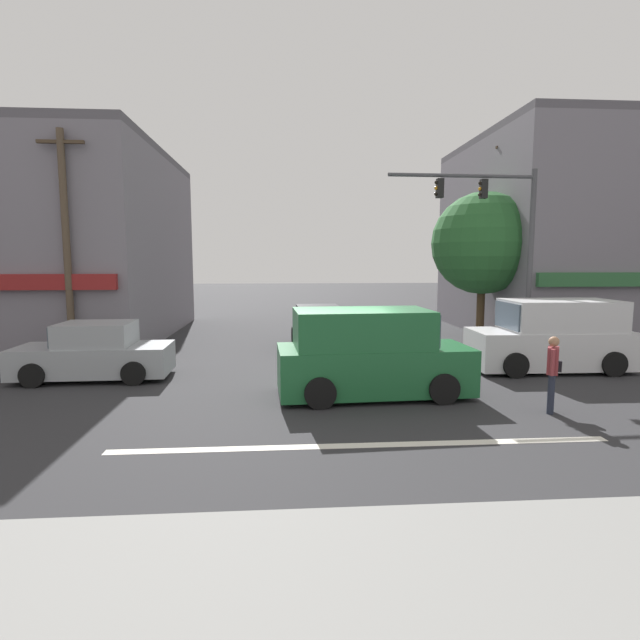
% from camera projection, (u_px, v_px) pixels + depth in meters
% --- Properties ---
extents(ground_plane, '(120.00, 120.00, 0.00)m').
position_uv_depth(ground_plane, '(341.00, 394.00, 12.34)').
color(ground_plane, '#2B2B2D').
extents(lane_marking_stripe, '(9.00, 0.24, 0.01)m').
position_uv_depth(lane_marking_stripe, '(363.00, 445.00, 8.88)').
color(lane_marking_stripe, silver).
rests_on(lane_marking_stripe, ground).
extents(building_left_block, '(12.85, 11.86, 7.89)m').
position_uv_depth(building_left_block, '(13.00, 245.00, 21.07)').
color(building_left_block, slate).
rests_on(building_left_block, ground).
extents(building_right_corner, '(13.48, 10.39, 8.75)m').
position_uv_depth(building_right_corner, '(616.00, 236.00, 22.96)').
color(building_right_corner, slate).
rests_on(building_right_corner, ground).
extents(street_tree, '(4.03, 4.03, 5.97)m').
position_uv_depth(street_tree, '(483.00, 244.00, 19.77)').
color(street_tree, '#4C3823').
rests_on(street_tree, ground).
extents(utility_pole_near_left, '(1.40, 0.22, 7.26)m').
position_uv_depth(utility_pole_near_left, '(66.00, 244.00, 15.50)').
color(utility_pole_near_left, brown).
rests_on(utility_pole_near_left, ground).
extents(utility_pole_far_right, '(1.40, 0.22, 8.18)m').
position_uv_depth(utility_pole_far_right, '(509.00, 237.00, 20.43)').
color(utility_pole_far_right, brown).
rests_on(utility_pole_far_right, ground).
extents(traffic_light_mast, '(4.89, 0.28, 6.20)m').
position_uv_depth(traffic_light_mast, '(503.00, 233.00, 16.16)').
color(traffic_light_mast, '#47474C').
rests_on(traffic_light_mast, ground).
extents(van_approaching_near, '(4.69, 2.22, 2.11)m').
position_uv_depth(van_approaching_near, '(370.00, 355.00, 12.02)').
color(van_approaching_near, '#1E6033').
rests_on(van_approaching_near, ground).
extents(sedan_crossing_leftbound, '(2.03, 4.18, 1.58)m').
position_uv_depth(sedan_crossing_leftbound, '(319.00, 329.00, 18.69)').
color(sedan_crossing_leftbound, black).
rests_on(sedan_crossing_leftbound, ground).
extents(van_crossing_rightbound, '(4.64, 2.11, 2.11)m').
position_uv_depth(van_crossing_rightbound, '(553.00, 337.00, 14.87)').
color(van_crossing_rightbound, silver).
rests_on(van_crossing_rightbound, ground).
extents(sedan_parked_curbside, '(4.14, 1.96, 1.58)m').
position_uv_depth(sedan_parked_curbside, '(95.00, 354.00, 13.80)').
color(sedan_parked_curbside, '#999EA3').
rests_on(sedan_parked_curbside, ground).
extents(pedestrian_mid_crossing, '(0.54, 0.63, 1.67)m').
position_uv_depth(pedestrian_mid_crossing, '(553.00, 369.00, 10.70)').
color(pedestrian_mid_crossing, '#232838').
rests_on(pedestrian_mid_crossing, ground).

